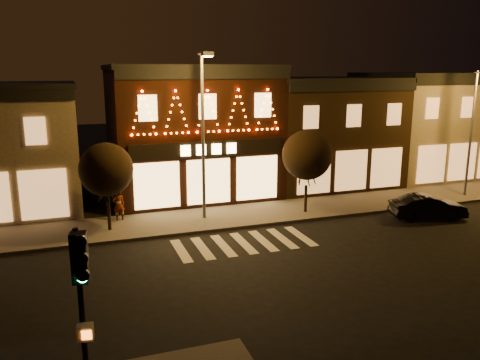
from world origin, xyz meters
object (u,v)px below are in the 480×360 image
pedestrian (119,205)px  traffic_signal_near (82,294)px  dark_sedan (428,207)px  streetlamp_mid (204,124)px

pedestrian → traffic_signal_near: bearing=71.5°
traffic_signal_near → dark_sedan: traffic_signal_near is taller
dark_sedan → pedestrian: size_ratio=2.39×
streetlamp_mid → traffic_signal_near: bearing=-120.2°
traffic_signal_near → dark_sedan: size_ratio=1.17×
streetlamp_mid → dark_sedan: 13.06m
traffic_signal_near → dark_sedan: 21.37m
traffic_signal_near → pedestrian: traffic_signal_near is taller
streetlamp_mid → dark_sedan: (11.70, -3.51, -4.63)m
streetlamp_mid → dark_sedan: bearing=-22.3°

